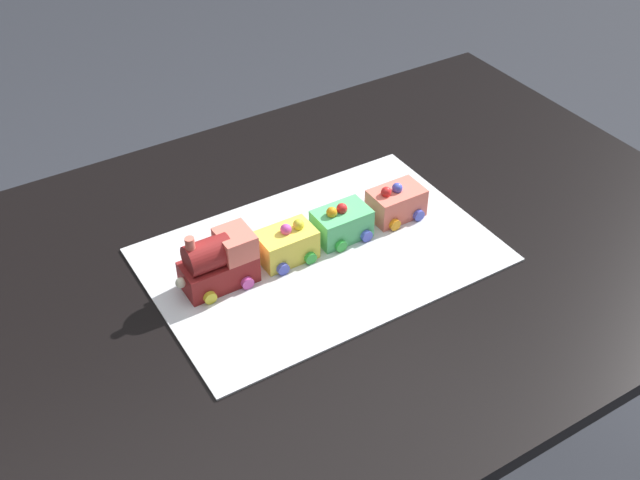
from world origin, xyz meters
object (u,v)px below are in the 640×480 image
object	(u,v)px
cake_locomotive	(219,262)
cake_car_gondola_lemon	(287,244)
dining_table	(347,288)
cake_car_caboose_coral	(396,203)
cake_car_tanker_mint_green	(343,223)

from	to	relation	value
cake_locomotive	cake_car_gondola_lemon	size ratio (longest dim) A/B	1.40
dining_table	cake_locomotive	world-z (taller)	cake_locomotive
cake_car_gondola_lemon	cake_car_caboose_coral	world-z (taller)	same
dining_table	cake_car_gondola_lemon	world-z (taller)	cake_car_gondola_lemon
cake_locomotive	cake_car_caboose_coral	bearing A→B (deg)	0.00
cake_car_tanker_mint_green	cake_car_caboose_coral	xyz separation A→B (m)	(0.12, 0.00, 0.00)
dining_table	cake_car_caboose_coral	bearing A→B (deg)	11.41
cake_car_gondola_lemon	cake_locomotive	bearing A→B (deg)	-180.00
cake_car_tanker_mint_green	dining_table	bearing A→B (deg)	-96.95
cake_car_gondola_lemon	cake_car_tanker_mint_green	bearing A→B (deg)	0.00
cake_car_caboose_coral	dining_table	bearing A→B (deg)	-168.59
cake_locomotive	cake_car_tanker_mint_green	xyz separation A→B (m)	(0.25, 0.00, -0.02)
cake_locomotive	cake_car_tanker_mint_green	world-z (taller)	cake_locomotive
cake_locomotive	cake_car_caboose_coral	size ratio (longest dim) A/B	1.40
cake_car_gondola_lemon	cake_car_tanker_mint_green	world-z (taller)	same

